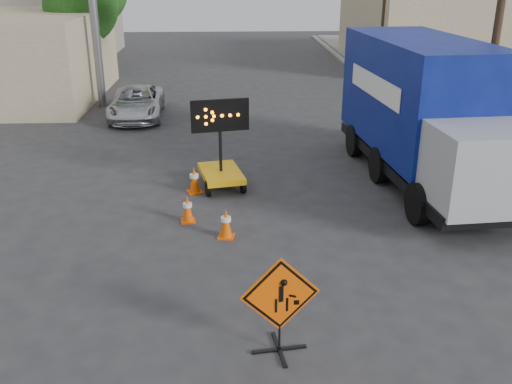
{
  "coord_description": "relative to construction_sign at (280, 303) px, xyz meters",
  "views": [
    {
      "loc": [
        -0.56,
        -8.45,
        6.1
      ],
      "look_at": [
        -0.06,
        2.44,
        1.76
      ],
      "focal_mm": 40.0,
      "sensor_mm": 36.0,
      "label": 1
    }
  ],
  "objects": [
    {
      "name": "cone_c",
      "position": [
        -1.83,
        7.38,
        -0.55
      ],
      "size": [
        0.51,
        0.51,
        0.79
      ],
      "rotation": [
        0.0,
        0.0,
        0.34
      ],
      "color": "#EC5304",
      "rests_on": "ground"
    },
    {
      "name": "utility_pole_near",
      "position": [
        7.8,
        10.46,
        3.74
      ],
      "size": [
        1.8,
        0.26,
        9.0
      ],
      "color": "#3F291B",
      "rests_on": "ground"
    },
    {
      "name": "construction_sign",
      "position": [
        0.0,
        0.0,
        0.0
      ],
      "size": [
        1.34,
        0.95,
        1.78
      ],
      "rotation": [
        0.0,
        0.0,
        0.14
      ],
      "color": "black",
      "rests_on": "ground"
    },
    {
      "name": "storefront_left_far",
      "position": [
        -15.2,
        34.46,
        1.26
      ],
      "size": [
        12.0,
        10.0,
        4.4
      ],
      "primitive_type": "cube",
      "color": "#9F9484",
      "rests_on": "ground"
    },
    {
      "name": "building_right_far",
      "position": [
        12.8,
        30.46,
        1.36
      ],
      "size": [
        10.0,
        14.0,
        4.6
      ],
      "primitive_type": "cube",
      "color": "#C2B28C",
      "rests_on": "ground"
    },
    {
      "name": "tree_left_near",
      "position": [
        -8.2,
        22.46,
        3.22
      ],
      "size": [
        3.71,
        3.71,
        6.03
      ],
      "color": "#3F291B",
      "rests_on": "ground"
    },
    {
      "name": "pickup_truck",
      "position": [
        -4.76,
        16.2,
        -0.29
      ],
      "size": [
        2.38,
        4.76,
        1.29
      ],
      "primitive_type": "imported",
      "rotation": [
        0.0,
        0.0,
        0.05
      ],
      "color": "silver",
      "rests_on": "ground"
    },
    {
      "name": "arrow_board",
      "position": [
        -1.07,
        7.8,
        -0.34
      ],
      "size": [
        1.65,
        2.04,
        2.63
      ],
      "rotation": [
        0.0,
        0.0,
        0.21
      ],
      "color": "#EFAF0D",
      "rests_on": "ground"
    },
    {
      "name": "cone_b",
      "position": [
        -1.89,
        5.36,
        -0.58
      ],
      "size": [
        0.41,
        0.41,
        0.72
      ],
      "rotation": [
        0.0,
        0.0,
        0.14
      ],
      "color": "#EC5304",
      "rests_on": "ground"
    },
    {
      "name": "curb_right",
      "position": [
        7.0,
        15.46,
        -0.88
      ],
      "size": [
        0.4,
        60.0,
        0.12
      ],
      "primitive_type": "cube",
      "color": "gray",
      "rests_on": "ground"
    },
    {
      "name": "sidewalk_right",
      "position": [
        9.3,
        15.46,
        -0.86
      ],
      "size": [
        4.0,
        60.0,
        0.15
      ],
      "primitive_type": "cube",
      "color": "gray",
      "rests_on": "ground"
    },
    {
      "name": "cone_a",
      "position": [
        -0.91,
        4.41,
        -0.57
      ],
      "size": [
        0.44,
        0.44,
        0.75
      ],
      "rotation": [
        0.0,
        0.0,
        -0.18
      ],
      "color": "#EC5304",
      "rests_on": "ground"
    },
    {
      "name": "box_truck",
      "position": [
        4.92,
        8.06,
        0.94
      ],
      "size": [
        3.33,
        8.91,
        4.15
      ],
      "rotation": [
        0.0,
        0.0,
        0.08
      ],
      "color": "black",
      "rests_on": "ground"
    },
    {
      "name": "ground",
      "position": [
        -0.2,
        0.46,
        -0.94
      ],
      "size": [
        100.0,
        100.0,
        0.0
      ],
      "primitive_type": "plane",
      "color": "#2D2D30",
      "rests_on": "ground"
    }
  ]
}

